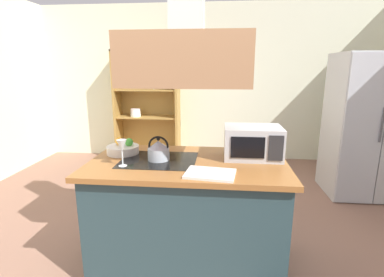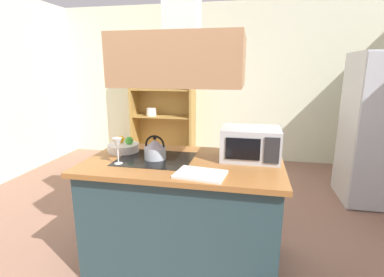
{
  "view_description": "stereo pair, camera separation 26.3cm",
  "coord_description": "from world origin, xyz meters",
  "views": [
    {
      "loc": [
        0.27,
        -2.29,
        1.62
      ],
      "look_at": [
        0.01,
        0.25,
        1.0
      ],
      "focal_mm": 27.19,
      "sensor_mm": 36.0,
      "label": 1
    },
    {
      "loc": [
        0.53,
        -2.26,
        1.62
      ],
      "look_at": [
        0.01,
        0.25,
        1.0
      ],
      "focal_mm": 27.19,
      "sensor_mm": 36.0,
      "label": 2
    }
  ],
  "objects": [
    {
      "name": "range_hood",
      "position": [
        0.01,
        -0.1,
        1.78
      ],
      "size": [
        0.9,
        0.7,
        1.21
      ],
      "color": "#A87851"
    },
    {
      "name": "microwave",
      "position": [
        0.54,
        0.05,
        1.03
      ],
      "size": [
        0.46,
        0.35,
        0.26
      ],
      "color": "#B7BABF",
      "rests_on": "kitchen_island"
    },
    {
      "name": "wine_glass_on_counter",
      "position": [
        -0.46,
        -0.27,
        1.05
      ],
      "size": [
        0.08,
        0.08,
        0.21
      ],
      "color": "silver",
      "rests_on": "kitchen_island"
    },
    {
      "name": "kettle",
      "position": [
        -0.22,
        -0.1,
        0.98
      ],
      "size": [
        0.17,
        0.17,
        0.2
      ],
      "color": "#AFBBC8",
      "rests_on": "kitchen_island"
    },
    {
      "name": "fruit_bowl",
      "position": [
        -0.56,
        0.05,
        0.94
      ],
      "size": [
        0.27,
        0.27,
        0.14
      ],
      "color": "silver",
      "rests_on": "kitchen_island"
    },
    {
      "name": "wall_back",
      "position": [
        0.0,
        3.0,
        1.35
      ],
      "size": [
        6.0,
        0.12,
        2.7
      ],
      "primitive_type": "cube",
      "color": "silver",
      "rests_on": "ground"
    },
    {
      "name": "cutting_board",
      "position": [
        0.21,
        -0.39,
        0.91
      ],
      "size": [
        0.37,
        0.28,
        0.02
      ],
      "primitive_type": "cube",
      "rotation": [
        0.0,
        0.0,
        -0.13
      ],
      "color": "white",
      "rests_on": "kitchen_island"
    },
    {
      "name": "ground_plane",
      "position": [
        0.0,
        0.0,
        0.0
      ],
      "size": [
        7.8,
        7.8,
        0.0
      ],
      "primitive_type": "plane",
      "color": "#8A6150"
    },
    {
      "name": "kitchen_island",
      "position": [
        0.01,
        -0.1,
        0.45
      ],
      "size": [
        1.56,
        0.9,
        0.9
      ],
      "color": "#284046",
      "rests_on": "ground"
    },
    {
      "name": "dish_cabinet",
      "position": [
        -1.03,
        2.78,
        0.85
      ],
      "size": [
        1.13,
        0.4,
        1.92
      ],
      "color": "#A9813E",
      "rests_on": "ground"
    }
  ]
}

